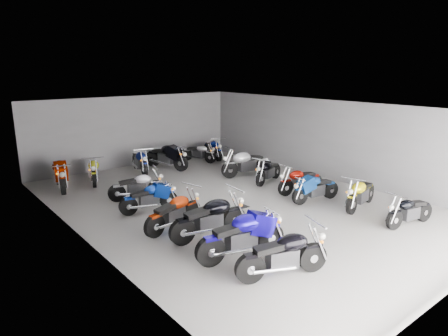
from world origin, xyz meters
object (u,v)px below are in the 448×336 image
at_px(motorcycle_right_c, 315,188).
at_px(motorcycle_right_e, 268,171).
at_px(motorcycle_left_d, 175,212).
at_px(motorcycle_right_b, 361,193).
at_px(motorcycle_left_c, 210,218).
at_px(motorcycle_right_f, 246,163).
at_px(motorcycle_back_e, 199,153).
at_px(motorcycle_back_b, 94,170).
at_px(motorcycle_back_a, 60,174).
at_px(motorcycle_left_e, 150,198).
at_px(motorcycle_left_f, 137,186).
at_px(motorcycle_back_d, 167,157).
at_px(motorcycle_right_a, 409,211).
at_px(motorcycle_back_c, 140,161).
at_px(motorcycle_back_f, 213,149).
at_px(drain_grate, 243,206).
at_px(motorcycle_left_b, 243,236).
at_px(motorcycle_right_d, 300,180).
at_px(motorcycle_left_a, 284,255).

xyz_separation_m(motorcycle_right_c, motorcycle_right_e, (0.42, 2.66, -0.00)).
xyz_separation_m(motorcycle_left_d, motorcycle_right_b, (5.58, -2.32, 0.00)).
bearing_deg(motorcycle_right_e, motorcycle_left_c, 100.79).
height_order(motorcycle_right_f, motorcycle_back_e, motorcycle_right_f).
bearing_deg(motorcycle_back_b, motorcycle_back_a, 23.80).
height_order(motorcycle_left_e, motorcycle_left_f, motorcycle_left_f).
bearing_deg(motorcycle_left_d, motorcycle_back_d, 138.69).
distance_m(motorcycle_right_a, motorcycle_back_e, 10.35).
distance_m(motorcycle_right_e, motorcycle_right_f, 1.24).
bearing_deg(motorcycle_right_a, motorcycle_back_b, 38.31).
distance_m(motorcycle_left_e, motorcycle_back_e, 6.95).
relative_size(motorcycle_right_e, motorcycle_back_d, 0.83).
height_order(motorcycle_back_c, motorcycle_back_f, motorcycle_back_c).
relative_size(motorcycle_back_d, motorcycle_back_f, 1.11).
bearing_deg(motorcycle_back_f, motorcycle_back_a, 19.48).
distance_m(motorcycle_left_c, motorcycle_back_f, 9.64).
height_order(motorcycle_right_a, motorcycle_back_e, motorcycle_back_e).
relative_size(drain_grate, motorcycle_left_c, 0.14).
bearing_deg(motorcycle_left_f, motorcycle_back_c, 166.51).
bearing_deg(motorcycle_back_c, motorcycle_left_f, 74.43).
height_order(motorcycle_right_c, motorcycle_back_c, motorcycle_back_c).
height_order(motorcycle_left_f, motorcycle_back_d, motorcycle_back_d).
xyz_separation_m(motorcycle_back_a, motorcycle_back_c, (3.44, 0.29, -0.06)).
height_order(motorcycle_left_b, motorcycle_left_c, motorcycle_left_b).
bearing_deg(motorcycle_right_f, motorcycle_back_d, 47.28).
distance_m(motorcycle_right_d, motorcycle_back_f, 6.60).
height_order(drain_grate, motorcycle_back_a, motorcycle_back_a).
bearing_deg(drain_grate, motorcycle_left_a, -120.67).
xyz_separation_m(motorcycle_left_d, motorcycle_right_f, (5.36, 2.93, 0.05)).
distance_m(motorcycle_back_b, motorcycle_back_f, 6.31).
bearing_deg(drain_grate, motorcycle_back_a, 124.67).
height_order(motorcycle_right_c, motorcycle_back_a, motorcycle_back_a).
height_order(motorcycle_left_d, motorcycle_back_a, motorcycle_back_a).
bearing_deg(motorcycle_right_f, motorcycle_right_c, -169.79).
bearing_deg(motorcycle_left_b, motorcycle_back_f, 157.86).
bearing_deg(motorcycle_back_f, motorcycle_right_e, 94.49).
xyz_separation_m(motorcycle_back_b, motorcycle_back_d, (3.38, 0.10, 0.06)).
bearing_deg(motorcycle_right_e, motorcycle_right_a, 161.33).
bearing_deg(motorcycle_back_e, motorcycle_right_b, 67.35).
distance_m(motorcycle_left_a, motorcycle_right_e, 7.39).
height_order(motorcycle_right_a, motorcycle_back_c, motorcycle_back_c).
distance_m(motorcycle_left_d, motorcycle_back_b, 6.00).
height_order(motorcycle_left_b, motorcycle_back_c, motorcycle_left_b).
distance_m(motorcycle_left_b, motorcycle_right_a, 5.30).
relative_size(motorcycle_back_a, motorcycle_back_b, 1.17).
bearing_deg(motorcycle_back_d, motorcycle_back_f, 168.62).
relative_size(drain_grate, motorcycle_back_d, 0.14).
bearing_deg(motorcycle_right_e, motorcycle_back_d, 5.79).
distance_m(motorcycle_right_c, motorcycle_back_d, 7.24).
height_order(motorcycle_right_d, motorcycle_right_f, motorcycle_right_f).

